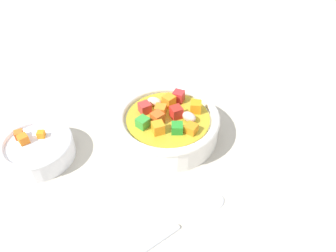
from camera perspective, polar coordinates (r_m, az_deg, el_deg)
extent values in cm
cube|color=#BAB2A0|center=(56.52, 0.00, -2.39)|extent=(140.00, 140.00, 2.00)
cylinder|color=white|center=(54.55, 0.00, -0.28)|extent=(16.71, 16.71, 3.68)
torus|color=white|center=(53.04, 0.00, 1.50)|extent=(17.08, 17.08, 1.37)
cylinder|color=gold|center=(53.18, 0.00, 1.33)|extent=(13.75, 13.75, 0.40)
cube|color=red|center=(53.80, -4.10, 3.22)|extent=(2.48, 2.48, 1.68)
cube|color=red|center=(56.03, 1.86, 5.26)|extent=(2.04, 2.04, 1.82)
cube|color=green|center=(51.13, -4.45, 0.64)|extent=(2.38, 2.38, 1.59)
cube|color=red|center=(52.60, 1.45, 2.44)|extent=(2.47, 2.47, 1.93)
cube|color=orange|center=(54.88, 0.16, 4.43)|extent=(2.40, 2.40, 1.92)
cube|color=orange|center=(49.95, -1.76, -0.32)|extent=(2.42, 2.42, 1.77)
cube|color=orange|center=(53.25, -1.35, 2.82)|extent=(1.78, 1.78, 1.63)
cube|color=orange|center=(53.91, 4.91, 3.38)|extent=(1.96, 1.96, 1.85)
cube|color=#268D2A|center=(50.12, 1.62, -0.35)|extent=(2.08, 2.08, 1.48)
ellipsoid|color=beige|center=(55.20, -2.43, 4.33)|extent=(2.62, 1.85, 1.45)
ellipsoid|color=beige|center=(52.02, 3.71, 1.58)|extent=(2.92, 2.57, 1.62)
cube|color=orange|center=(50.28, 4.07, -0.42)|extent=(2.22, 2.22, 1.33)
cube|color=#E1591F|center=(51.62, -1.86, 1.44)|extent=(2.45, 2.45, 1.86)
cylinder|color=silver|center=(43.13, -4.88, -21.10)|extent=(8.49, 9.72, 0.83)
ellipsoid|color=silver|center=(47.17, 8.16, -12.82)|extent=(4.03, 4.13, 0.91)
cylinder|color=white|center=(55.34, -21.77, -3.97)|extent=(11.05, 11.05, 2.88)
torus|color=white|center=(54.23, -22.21, -2.76)|extent=(11.16, 11.16, 0.88)
cube|color=orange|center=(54.87, -24.08, -2.12)|extent=(1.97, 1.97, 1.41)
cube|color=orange|center=(54.89, -21.41, -1.36)|extent=(1.32, 1.32, 1.08)
cube|color=orange|center=(56.02, -24.69, -1.38)|extent=(1.80, 1.80, 1.30)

